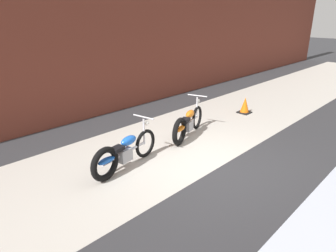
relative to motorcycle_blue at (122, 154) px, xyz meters
name	(u,v)px	position (x,y,z in m)	size (l,w,h in m)	color
ground_plane	(217,169)	(1.49, -1.44, -0.40)	(80.00, 80.00, 0.00)	#2D2D30
sidewalk_slab	(161,146)	(1.49, 0.31, -0.40)	(36.00, 3.50, 0.01)	#B2ADA3
brick_building_wall	(79,15)	(1.49, 3.76, 2.75)	(36.00, 0.50, 6.29)	brown
motorcycle_blue	(122,154)	(0.00, 0.00, 0.00)	(1.99, 0.63, 1.03)	black
motorcycle_orange	(187,124)	(2.33, 0.19, 0.00)	(1.93, 0.87, 1.03)	black
traffic_cone	(245,106)	(5.37, 0.21, -0.15)	(0.40, 0.40, 0.55)	orange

